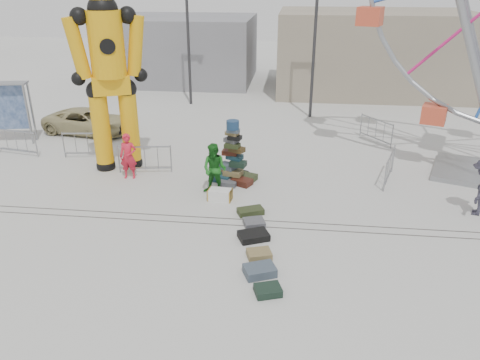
# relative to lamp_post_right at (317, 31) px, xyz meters

# --- Properties ---
(ground) EXTENTS (90.00, 90.00, 0.00)m
(ground) POSITION_rel_lamp_post_right_xyz_m (-3.09, -13.00, -4.48)
(ground) COLOR #9E9E99
(ground) RESTS_ON ground
(track_line_near) EXTENTS (40.00, 0.04, 0.01)m
(track_line_near) POSITION_rel_lamp_post_right_xyz_m (-3.09, -12.40, -4.48)
(track_line_near) COLOR #47443F
(track_line_near) RESTS_ON ground
(track_line_far) EXTENTS (40.00, 0.04, 0.01)m
(track_line_far) POSITION_rel_lamp_post_right_xyz_m (-3.09, -12.00, -4.48)
(track_line_far) COLOR #47443F
(track_line_far) RESTS_ON ground
(building_right) EXTENTS (12.00, 8.00, 5.00)m
(building_right) POSITION_rel_lamp_post_right_xyz_m (3.91, 7.00, -1.98)
(building_right) COLOR gray
(building_right) RESTS_ON ground
(building_left) EXTENTS (10.00, 8.00, 4.40)m
(building_left) POSITION_rel_lamp_post_right_xyz_m (-9.09, 9.00, -2.28)
(building_left) COLOR gray
(building_left) RESTS_ON ground
(lamp_post_right) EXTENTS (1.41, 0.25, 8.00)m
(lamp_post_right) POSITION_rel_lamp_post_right_xyz_m (0.00, 0.00, 0.00)
(lamp_post_right) COLOR #2D2D30
(lamp_post_right) RESTS_ON ground
(lamp_post_left) EXTENTS (1.41, 0.25, 8.00)m
(lamp_post_left) POSITION_rel_lamp_post_right_xyz_m (-7.00, 2.00, 0.00)
(lamp_post_left) COLOR #2D2D30
(lamp_post_left) RESTS_ON ground
(suitcase_tower) EXTENTS (1.80, 1.49, 2.34)m
(suitcase_tower) POSITION_rel_lamp_post_right_xyz_m (-3.12, -9.03, -3.83)
(suitcase_tower) COLOR #163644
(suitcase_tower) RESTS_ON ground
(crash_test_dummy) EXTENTS (2.80, 1.64, 7.23)m
(crash_test_dummy) POSITION_rel_lamp_post_right_xyz_m (-7.80, -8.20, -0.67)
(crash_test_dummy) COLOR black
(crash_test_dummy) RESTS_ON ground
(steamer_trunk) EXTENTS (0.84, 0.54, 0.37)m
(steamer_trunk) POSITION_rel_lamp_post_right_xyz_m (-3.36, -10.67, -4.30)
(steamer_trunk) COLOR silver
(steamer_trunk) RESTS_ON ground
(row_case_0) EXTENTS (0.93, 0.74, 0.19)m
(row_case_0) POSITION_rel_lamp_post_right_xyz_m (-2.23, -11.59, -4.39)
(row_case_0) COLOR #2C361B
(row_case_0) RESTS_ON ground
(row_case_1) EXTENTS (0.76, 0.71, 0.18)m
(row_case_1) POSITION_rel_lamp_post_right_xyz_m (-2.05, -12.33, -4.39)
(row_case_1) COLOR #4F5056
(row_case_1) RESTS_ON ground
(row_case_2) EXTENTS (1.02, 0.88, 0.20)m
(row_case_2) POSITION_rel_lamp_post_right_xyz_m (-2.00, -13.13, -4.38)
(row_case_2) COLOR black
(row_case_2) RESTS_ON ground
(row_case_3) EXTENTS (0.76, 0.67, 0.19)m
(row_case_3) POSITION_rel_lamp_post_right_xyz_m (-1.76, -14.08, -4.39)
(row_case_3) COLOR olive
(row_case_3) RESTS_ON ground
(row_case_4) EXTENTS (0.94, 0.82, 0.24)m
(row_case_4) POSITION_rel_lamp_post_right_xyz_m (-1.68, -14.88, -4.36)
(row_case_4) COLOR #3F4C5A
(row_case_4) RESTS_ON ground
(row_case_5) EXTENTS (0.75, 0.65, 0.20)m
(row_case_5) POSITION_rel_lamp_post_right_xyz_m (-1.42, -15.65, -4.38)
(row_case_5) COLOR black
(row_case_5) RESTS_ON ground
(barricade_dummy_a) EXTENTS (1.98, 0.46, 1.10)m
(barricade_dummy_a) POSITION_rel_lamp_post_right_xyz_m (-12.62, -7.31, -3.93)
(barricade_dummy_a) COLOR gray
(barricade_dummy_a) RESTS_ON ground
(barricade_dummy_b) EXTENTS (2.00, 0.36, 1.10)m
(barricade_dummy_b) POSITION_rel_lamp_post_right_xyz_m (-9.48, -7.27, -3.93)
(barricade_dummy_b) COLOR gray
(barricade_dummy_b) RESTS_ON ground
(barricade_dummy_c) EXTENTS (1.99, 0.39, 1.10)m
(barricade_dummy_c) POSITION_rel_lamp_post_right_xyz_m (-6.60, -8.61, -3.93)
(barricade_dummy_c) COLOR gray
(barricade_dummy_c) RESTS_ON ground
(barricade_wheel_front) EXTENTS (0.71, 1.93, 1.10)m
(barricade_wheel_front) POSITION_rel_lamp_post_right_xyz_m (2.61, -8.40, -3.93)
(barricade_wheel_front) COLOR gray
(barricade_wheel_front) RESTS_ON ground
(barricade_wheel_back) EXTENTS (1.22, 1.70, 1.10)m
(barricade_wheel_back) POSITION_rel_lamp_post_right_xyz_m (2.78, -3.86, -3.93)
(barricade_wheel_back) COLOR gray
(barricade_wheel_back) RESTS_ON ground
(pedestrian_red) EXTENTS (0.67, 0.48, 1.73)m
(pedestrian_red) POSITION_rel_lamp_post_right_xyz_m (-7.04, -9.19, -3.62)
(pedestrian_red) COLOR red
(pedestrian_red) RESTS_ON ground
(pedestrian_green) EXTENTS (1.03, 0.89, 1.83)m
(pedestrian_green) POSITION_rel_lamp_post_right_xyz_m (-3.61, -10.19, -3.57)
(pedestrian_green) COLOR #165A18
(pedestrian_green) RESTS_ON ground
(pedestrian_black) EXTENTS (1.15, 1.01, 1.86)m
(pedestrian_black) POSITION_rel_lamp_post_right_xyz_m (-7.80, -7.05, -3.55)
(pedestrian_black) COLOR black
(pedestrian_black) RESTS_ON ground
(parked_suv) EXTENTS (4.48, 2.60, 1.17)m
(parked_suv) POSITION_rel_lamp_post_right_xyz_m (-10.83, -4.12, -3.90)
(parked_suv) COLOR tan
(parked_suv) RESTS_ON ground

